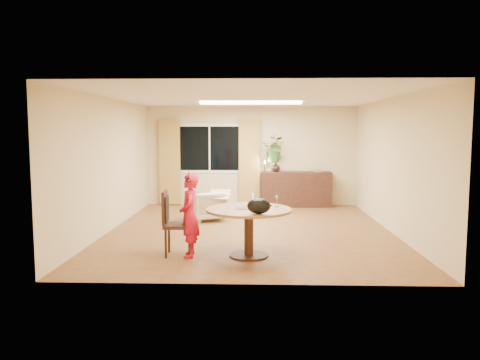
{
  "coord_description": "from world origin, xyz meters",
  "views": [
    {
      "loc": [
        0.1,
        -9.07,
        1.96
      ],
      "look_at": [
        -0.19,
        -0.2,
        1.03
      ],
      "focal_mm": 35.0,
      "sensor_mm": 36.0,
      "label": 1
    }
  ],
  "objects_px": {
    "dining_chair": "(179,223)",
    "child": "(189,215)",
    "armchair": "(207,206)",
    "sideboard": "(296,189)",
    "dining_table": "(249,219)"
  },
  "relations": [
    {
      "from": "child",
      "to": "armchair",
      "type": "height_order",
      "value": "child"
    },
    {
      "from": "child",
      "to": "armchair",
      "type": "bearing_deg",
      "value": 174.72
    },
    {
      "from": "child",
      "to": "sideboard",
      "type": "relative_size",
      "value": 0.72
    },
    {
      "from": "dining_chair",
      "to": "sideboard",
      "type": "bearing_deg",
      "value": 62.31
    },
    {
      "from": "dining_chair",
      "to": "child",
      "type": "xyz_separation_m",
      "value": [
        0.18,
        -0.07,
        0.14
      ]
    },
    {
      "from": "dining_table",
      "to": "child",
      "type": "xyz_separation_m",
      "value": [
        -0.92,
        -0.03,
        0.05
      ]
    },
    {
      "from": "child",
      "to": "armchair",
      "type": "xyz_separation_m",
      "value": [
        -0.04,
        3.02,
        -0.33
      ]
    },
    {
      "from": "dining_table",
      "to": "dining_chair",
      "type": "height_order",
      "value": "dining_chair"
    },
    {
      "from": "armchair",
      "to": "dining_table",
      "type": "bearing_deg",
      "value": 84.62
    },
    {
      "from": "armchair",
      "to": "child",
      "type": "bearing_deg",
      "value": 67.52
    },
    {
      "from": "sideboard",
      "to": "dining_chair",
      "type": "bearing_deg",
      "value": -114.92
    },
    {
      "from": "armchair",
      "to": "sideboard",
      "type": "distance_m",
      "value": 2.87
    },
    {
      "from": "dining_table",
      "to": "dining_chair",
      "type": "xyz_separation_m",
      "value": [
        -1.11,
        0.04,
        -0.09
      ]
    },
    {
      "from": "dining_chair",
      "to": "armchair",
      "type": "height_order",
      "value": "dining_chair"
    },
    {
      "from": "dining_chair",
      "to": "sideboard",
      "type": "height_order",
      "value": "dining_chair"
    }
  ]
}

